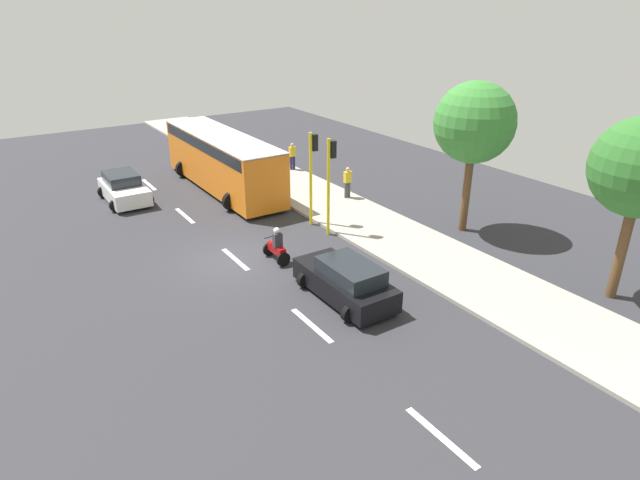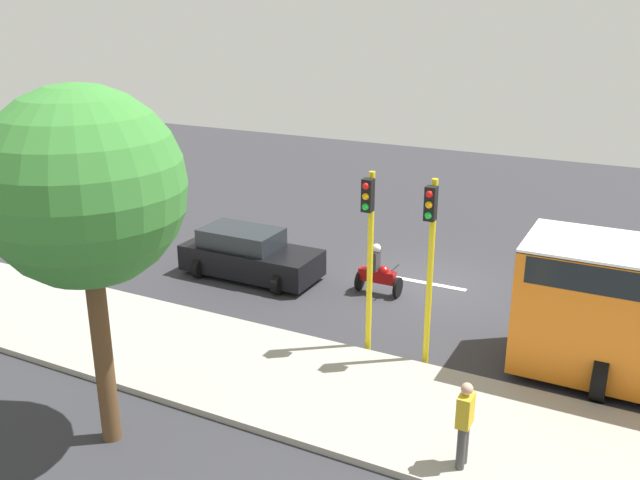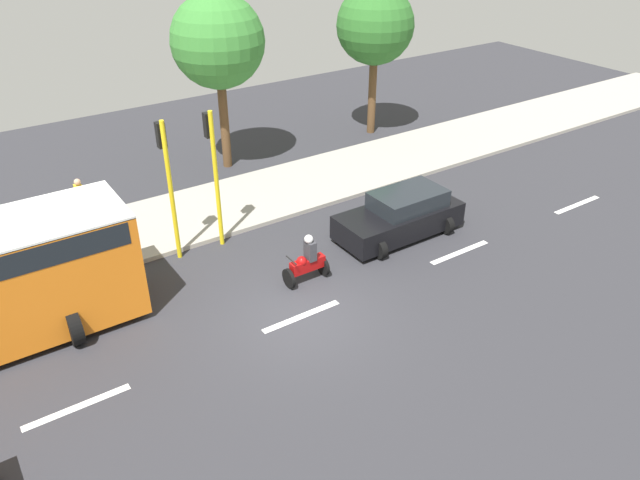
# 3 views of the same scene
# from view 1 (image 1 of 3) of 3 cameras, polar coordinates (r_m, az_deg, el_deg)

# --- Properties ---
(ground_plane) EXTENTS (40.00, 60.00, 0.10)m
(ground_plane) POSITION_cam_1_polar(r_m,az_deg,el_deg) (22.75, -9.01, -2.17)
(ground_plane) COLOR #2D2D33
(sidewalk) EXTENTS (4.00, 60.00, 0.15)m
(sidewalk) POSITION_cam_1_polar(r_m,az_deg,el_deg) (26.02, 5.07, 1.79)
(sidewalk) COLOR #9E998E
(sidewalk) RESTS_ON ground
(lane_stripe_far_north) EXTENTS (0.20, 2.40, 0.01)m
(lane_stripe_far_north) POSITION_cam_1_polar(r_m,az_deg,el_deg) (14.44, 12.78, -19.80)
(lane_stripe_far_north) COLOR white
(lane_stripe_far_north) RESTS_ON ground
(lane_stripe_north) EXTENTS (0.20, 2.40, 0.01)m
(lane_stripe_north) POSITION_cam_1_polar(r_m,az_deg,el_deg) (18.07, -0.89, -9.07)
(lane_stripe_north) COLOR white
(lane_stripe_north) RESTS_ON ground
(lane_stripe_mid) EXTENTS (0.20, 2.40, 0.01)m
(lane_stripe_mid) POSITION_cam_1_polar(r_m,az_deg,el_deg) (22.72, -9.02, -2.04)
(lane_stripe_mid) COLOR white
(lane_stripe_mid) RESTS_ON ground
(lane_stripe_south) EXTENTS (0.20, 2.40, 0.01)m
(lane_stripe_south) POSITION_cam_1_polar(r_m,az_deg,el_deg) (27.90, -14.22, 2.53)
(lane_stripe_south) COLOR white
(lane_stripe_south) RESTS_ON ground
(lane_stripe_far_south) EXTENTS (0.20, 2.40, 0.01)m
(lane_stripe_far_south) POSITION_cam_1_polar(r_m,az_deg,el_deg) (33.35, -17.77, 5.63)
(lane_stripe_far_south) COLOR white
(lane_stripe_far_south) RESTS_ON ground
(car_black) EXTENTS (2.20, 4.32, 1.52)m
(car_black) POSITION_cam_1_polar(r_m,az_deg,el_deg) (19.27, 2.76, -4.40)
(car_black) COLOR black
(car_black) RESTS_ON ground
(car_white) EXTENTS (2.28, 3.94, 1.52)m
(car_white) POSITION_cam_1_polar(r_m,az_deg,el_deg) (30.76, -20.21, 5.17)
(car_white) COLOR white
(car_white) RESTS_ON ground
(city_bus) EXTENTS (3.20, 11.00, 3.16)m
(city_bus) POSITION_cam_1_polar(r_m,az_deg,el_deg) (31.06, -10.41, 8.63)
(city_bus) COLOR orange
(city_bus) RESTS_ON ground
(motorcycle) EXTENTS (0.60, 1.30, 1.53)m
(motorcycle) POSITION_cam_1_polar(r_m,az_deg,el_deg) (22.11, -4.67, -0.74)
(motorcycle) COLOR black
(motorcycle) RESTS_ON ground
(pedestrian_near_signal) EXTENTS (0.40, 0.24, 1.69)m
(pedestrian_near_signal) POSITION_cam_1_polar(r_m,az_deg,el_deg) (29.00, 2.96, 6.28)
(pedestrian_near_signal) COLOR #3F3F3F
(pedestrian_near_signal) RESTS_ON sidewalk
(pedestrian_by_tree) EXTENTS (0.40, 0.24, 1.69)m
(pedestrian_by_tree) POSITION_cam_1_polar(r_m,az_deg,el_deg) (34.14, -2.97, 9.01)
(pedestrian_by_tree) COLOR #1E1E4C
(pedestrian_by_tree) RESTS_ON sidewalk
(traffic_light_corner) EXTENTS (0.49, 0.24, 4.50)m
(traffic_light_corner) POSITION_cam_1_polar(r_m,az_deg,el_deg) (25.09, -0.82, 7.94)
(traffic_light_corner) COLOR yellow
(traffic_light_corner) RESTS_ON ground
(traffic_light_midblock) EXTENTS (0.49, 0.24, 4.50)m
(traffic_light_midblock) POSITION_cam_1_polar(r_m,az_deg,el_deg) (23.90, 1.10, 7.12)
(traffic_light_midblock) COLOR yellow
(traffic_light_midblock) RESTS_ON ground
(street_tree_south) EXTENTS (3.58, 3.58, 6.87)m
(street_tree_south) POSITION_cam_1_polar(r_m,az_deg,el_deg) (24.82, 16.16, 11.88)
(street_tree_south) COLOR brown
(street_tree_south) RESTS_ON ground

